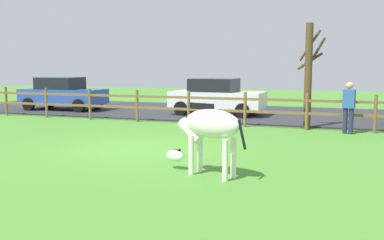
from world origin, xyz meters
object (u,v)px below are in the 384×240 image
at_px(parked_car_white, 217,96).
at_px(parked_car_blue, 63,93).
at_px(visitor_near_fence, 349,105).
at_px(bare_tree, 309,74).
at_px(crow_on_grass, 177,152).
at_px(zebra, 209,129).

height_order(parked_car_white, parked_car_blue, same).
bearing_deg(parked_car_white, parked_car_blue, -176.45).
height_order(parked_car_blue, visitor_near_fence, visitor_near_fence).
distance_m(bare_tree, parked_car_blue, 11.92).
bearing_deg(visitor_near_fence, parked_car_white, 147.18).
xyz_separation_m(crow_on_grass, parked_car_white, (-1.65, 8.65, 0.72)).
height_order(bare_tree, parked_car_white, bare_tree).
bearing_deg(parked_car_blue, crow_on_grass, -41.55).
distance_m(zebra, parked_car_blue, 14.22).
bearing_deg(zebra, bare_tree, 80.92).
xyz_separation_m(parked_car_blue, visitor_near_fence, (12.99, -3.01, 0.06)).
distance_m(crow_on_grass, parked_car_white, 8.84).
bearing_deg(bare_tree, zebra, -99.08).
relative_size(crow_on_grass, visitor_near_fence, 0.13).
relative_size(crow_on_grass, parked_car_blue, 0.05).
bearing_deg(zebra, parked_car_blue, 137.49).
xyz_separation_m(zebra, crow_on_grass, (-1.25, 1.43, -0.80)).
bearing_deg(visitor_near_fence, crow_on_grass, -125.98).
distance_m(zebra, crow_on_grass, 2.06).
bearing_deg(visitor_near_fence, parked_car_blue, 166.94).
relative_size(bare_tree, parked_car_blue, 0.87).
height_order(zebra, parked_car_blue, parked_car_blue).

